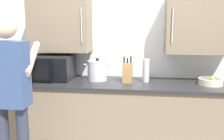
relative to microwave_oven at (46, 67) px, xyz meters
name	(u,v)px	position (x,y,z in m)	size (l,w,h in m)	color
back_wall_tiled	(128,41)	(0.98, 0.30, 0.32)	(4.29, 0.44, 2.68)	white
counter_unit	(125,120)	(0.98, -0.04, -0.61)	(2.73, 0.67, 0.93)	#756651
microwave_oven	(46,67)	(0.00, 0.00, 0.00)	(0.59, 0.42, 0.29)	black
fruit_bowl	(211,81)	(1.93, -0.04, -0.10)	(0.26, 0.26, 0.10)	beige
thermos_flask	(146,70)	(1.21, 0.01, -0.01)	(0.08, 0.08, 0.27)	#B7BABF
stock_pot	(97,70)	(0.63, 0.02, -0.03)	(0.33, 0.24, 0.27)	#B7BABF
knife_block	(127,72)	(1.00, -0.03, -0.03)	(0.11, 0.15, 0.31)	#A37547
person_figure	(10,90)	(-0.03, -0.78, -0.08)	(0.44, 0.59, 1.67)	#282D3D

